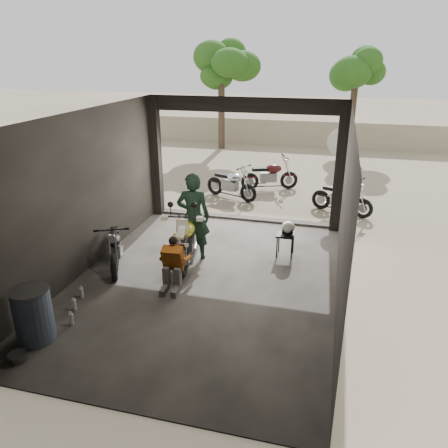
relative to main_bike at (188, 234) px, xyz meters
The scene contains 16 objects.
ground 1.15m from the main_bike, 50.79° to the right, with size 80.00×80.00×0.00m, color #7A6D56.
garage 0.92m from the main_bike, 18.42° to the right, with size 7.00×7.13×3.20m.
boundary_wall 13.26m from the main_bike, 87.35° to the left, with size 18.00×0.30×1.20m, color gray.
tree_left 12.45m from the main_bike, 101.49° to the left, with size 2.20×2.20×5.60m.
tree_right 13.99m from the main_bike, 75.56° to the left, with size 2.20×2.20×5.00m.
main_bike is the anchor object (origin of this frame).
left_bike 1.52m from the main_bike, 156.18° to the right, with size 0.63×1.52×1.03m, color black, non-canonical shape.
outside_bike_a 4.47m from the main_bike, 91.88° to the left, with size 0.66×1.60×1.08m, color black, non-canonical shape.
outside_bike_b 5.73m from the main_bike, 81.47° to the left, with size 0.68×1.64×1.11m, color #3F0F11, non-canonical shape.
outside_bike_c 5.03m from the main_bike, 51.34° to the left, with size 0.64×1.56×1.05m, color black, non-canonical shape.
rider 0.39m from the main_bike, 69.51° to the left, with size 0.70×0.46×1.92m, color black.
mechanic 1.25m from the main_bike, 85.01° to the right, with size 0.51×0.69×1.00m, color #AA5716, non-canonical shape.
stool 2.13m from the main_bike, 21.46° to the left, with size 0.38×0.38×0.53m.
helmet 2.18m from the main_bike, 22.45° to the left, with size 0.29×0.30×0.27m, color white.
oil_drum 3.52m from the main_bike, 113.23° to the right, with size 0.58×0.58×0.89m, color #3B4B64.
sign_post 5.40m from the main_bike, 56.09° to the left, with size 0.76×0.08×2.28m.
Camera 1 is at (2.27, -7.26, 4.20)m, focal length 35.00 mm.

